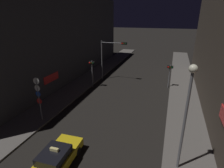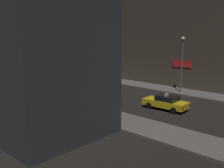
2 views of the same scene
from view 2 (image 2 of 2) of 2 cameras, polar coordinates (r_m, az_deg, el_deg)
sidewalk_left at (r=34.41m, az=-17.73°, el=-1.92°), size 3.46×55.35×0.15m
sidewalk_right at (r=42.83m, az=-1.29°, el=1.04°), size 3.46×55.35×0.15m
building_facade_right at (r=43.49m, az=9.70°, el=13.51°), size 8.60×35.38×19.00m
taxi at (r=26.46m, az=11.66°, el=-3.91°), size 1.97×4.52×1.62m
traffic_light_overhead at (r=36.63m, az=-14.57°, el=5.59°), size 3.93×0.42×5.96m
traffic_light_left_kerb at (r=33.03m, az=-13.03°, el=2.41°), size 0.80×0.42×3.75m
traffic_light_right_kerb at (r=41.77m, az=-4.09°, el=3.89°), size 0.80×0.42×3.20m
sign_pole_left at (r=25.12m, az=-2.59°, el=-0.03°), size 0.61×0.10×4.19m
street_lamp_near_block at (r=33.48m, az=15.09°, el=5.98°), size 0.48×0.48×6.91m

